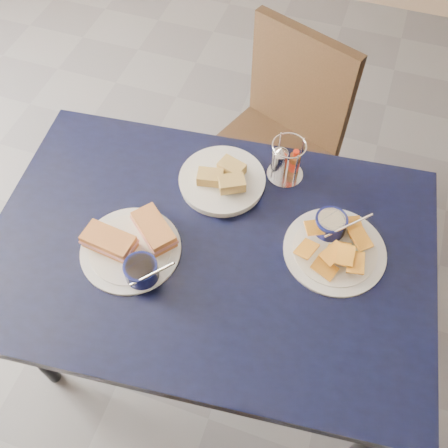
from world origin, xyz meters
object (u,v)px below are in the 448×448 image
(dining_table, at_px, (210,258))
(plantain_plate, at_px, (334,242))
(condiment_caddy, at_px, (285,162))
(bread_basket, at_px, (223,180))
(chair_far, at_px, (273,128))
(sandwich_plate, at_px, (133,247))

(dining_table, height_order, plantain_plate, plantain_plate)
(dining_table, bearing_deg, plantain_plate, 19.25)
(condiment_caddy, bearing_deg, bread_basket, -149.77)
(bread_basket, bearing_deg, plantain_plate, -16.77)
(chair_far, height_order, sandwich_plate, chair_far)
(sandwich_plate, bearing_deg, condiment_caddy, 51.32)
(sandwich_plate, bearing_deg, plantain_plate, 20.67)
(condiment_caddy, bearing_deg, dining_table, -112.03)
(condiment_caddy, bearing_deg, plantain_plate, -46.18)
(dining_table, distance_m, bread_basket, 0.24)
(dining_table, relative_size, bread_basket, 5.15)
(dining_table, bearing_deg, bread_basket, 99.14)
(sandwich_plate, bearing_deg, bread_basket, 62.93)
(bread_basket, bearing_deg, dining_table, -80.86)
(plantain_plate, bearing_deg, condiment_caddy, 133.82)
(sandwich_plate, height_order, bread_basket, sandwich_plate)
(sandwich_plate, height_order, plantain_plate, same)
(dining_table, bearing_deg, chair_far, 89.76)
(sandwich_plate, bearing_deg, chair_far, 76.47)
(dining_table, height_order, chair_far, chair_far)
(chair_far, bearing_deg, dining_table, -90.24)
(chair_far, bearing_deg, condiment_caddy, -72.80)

